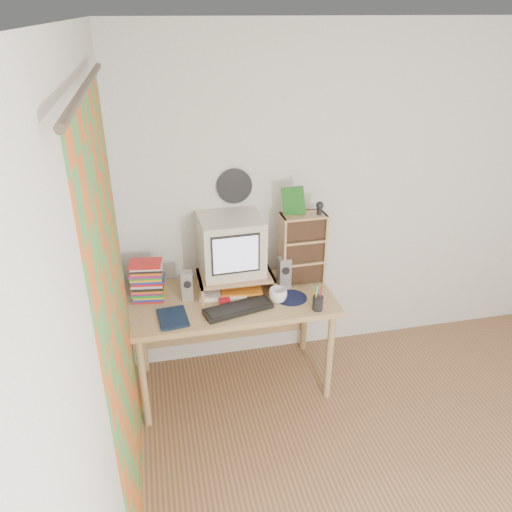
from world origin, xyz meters
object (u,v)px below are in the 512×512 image
dvd_stack (148,280)px  diary (159,319)px  desk (230,309)px  keyboard (238,309)px  cd_rack (302,248)px  crt_monitor (231,246)px  mug (278,295)px

dvd_stack → diary: size_ratio=1.35×
desk → diary: size_ratio=6.33×
keyboard → dvd_stack: size_ratio=1.53×
cd_rack → crt_monitor: bearing=176.2°
keyboard → mug: (0.29, 0.05, 0.03)m
crt_monitor → diary: bearing=-149.5°
crt_monitor → dvd_stack: 0.61m
desk → mug: (0.30, -0.19, 0.18)m
diary → cd_rack: bearing=12.4°
desk → mug: mug is taller
mug → diary: (-0.80, -0.07, -0.03)m
dvd_stack → mug: (0.85, -0.23, -0.10)m
crt_monitor → dvd_stack: (-0.58, -0.05, -0.17)m
keyboard → dvd_stack: (-0.56, 0.28, 0.13)m
crt_monitor → keyboard: bearing=-95.6°
keyboard → cd_rack: 0.65m
diary → crt_monitor: bearing=28.0°
cd_rack → diary: size_ratio=2.35×
desk → crt_monitor: bearing=67.3°
desk → cd_rack: bearing=6.6°
keyboard → diary: bearing=168.7°
crt_monitor → cd_rack: 0.51m
desk → mug: bearing=-31.8°
dvd_stack → desk: bearing=3.3°
desk → cd_rack: (0.54, 0.06, 0.39)m
mug → cd_rack: bearing=46.3°
cd_rack → mug: (-0.24, -0.25, -0.21)m
desk → crt_monitor: (0.04, 0.09, 0.46)m
keyboard → desk: bearing=80.7°
keyboard → cd_rack: cd_rack is taller
keyboard → mug: 0.29m
keyboard → diary: 0.52m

